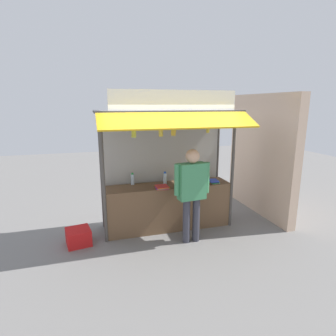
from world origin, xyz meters
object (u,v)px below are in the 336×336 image
Objects in this scene: banana_bunch_inner_left at (208,130)px; water_bottle_far_left at (133,179)px; banana_bunch_inner_right at (161,132)px; vendor_person at (192,187)px; banana_bunch_rightmost at (174,132)px; water_bottle_rear_center at (187,176)px; water_bottle_left at (165,178)px; banana_bunch_leftmost at (134,133)px; magazine_stack_center at (213,181)px; plastic_crate at (79,237)px; magazine_stack_mid_right at (162,187)px.

water_bottle_far_left is at bearing 155.72° from banana_bunch_inner_left.
banana_bunch_inner_left is at bearing 0.25° from banana_bunch_inner_right.
banana_bunch_inner_right is 0.19× the size of vendor_person.
banana_bunch_rightmost and banana_bunch_inner_right have the same top height.
water_bottle_rear_center is at bearing 48.18° from banana_bunch_rightmost.
banana_bunch_inner_right reaches higher than water_bottle_left.
banana_bunch_inner_right is (-0.24, -0.00, -0.00)m from banana_bunch_rightmost.
banana_bunch_inner_right reaches higher than water_bottle_far_left.
water_bottle_left is 1.29m from banana_bunch_leftmost.
water_bottle_rear_center is 1.64m from banana_bunch_leftmost.
banana_bunch_inner_right reaches higher than water_bottle_rear_center.
water_bottle_left reaches higher than magazine_stack_center.
banana_bunch_inner_right is at bearing -113.47° from water_bottle_left.
vendor_person is at bearing -12.86° from plastic_crate.
vendor_person is at bearing -104.52° from water_bottle_rear_center.
plastic_crate is (-1.73, -0.33, -0.89)m from water_bottle_left.
banana_bunch_inner_left is at bearing -0.04° from banana_bunch_rightmost.
magazine_stack_mid_right is 1.40m from banana_bunch_inner_left.
water_bottle_rear_center is at bearing 5.96° from water_bottle_left.
vendor_person is at bearing -45.07° from water_bottle_far_left.
water_bottle_left is 0.84m from vendor_person.
banana_bunch_inner_left is at bearing -3.30° from plastic_crate.
banana_bunch_inner_left is 0.87× the size of banana_bunch_leftmost.
banana_bunch_rightmost is 1.06m from vendor_person.
water_bottle_left is 0.78× the size of banana_bunch_rightmost.
water_bottle_far_left reaches higher than magazine_stack_mid_right.
water_bottle_far_left is at bearing 125.45° from banana_bunch_inner_right.
water_bottle_left is (-0.50, -0.05, 0.01)m from water_bottle_rear_center.
magazine_stack_mid_right is 0.84× the size of banana_bunch_rightmost.
magazine_stack_mid_right is 0.16× the size of vendor_person.
vendor_person reaches higher than magazine_stack_mid_right.
magazine_stack_center is 0.78× the size of banana_bunch_leftmost.
water_bottle_rear_center is at bearing 9.74° from plastic_crate.
vendor_person is at bearing -51.13° from magazine_stack_mid_right.
banana_bunch_inner_left reaches higher than water_bottle_far_left.
plastic_crate is (-2.02, 0.46, -0.91)m from vendor_person.
water_bottle_rear_center is 0.91× the size of magazine_stack_center.
magazine_stack_center is (1.12, 0.08, 0.00)m from magazine_stack_mid_right.
banana_bunch_rightmost is (-0.96, -0.28, 1.08)m from magazine_stack_center.
banana_bunch_rightmost reaches higher than water_bottle_far_left.
water_bottle_rear_center is 0.55m from magazine_stack_center.
magazine_stack_center is at bearing 9.53° from banana_bunch_leftmost.
banana_bunch_leftmost is 1.41m from vendor_person.
water_bottle_left reaches higher than water_bottle_rear_center.
magazine_stack_mid_right is (-0.64, -0.32, -0.09)m from water_bottle_rear_center.
banana_bunch_rightmost reaches higher than plastic_crate.
water_bottle_left is 1.11m from banana_bunch_inner_right.
banana_bunch_inner_left reaches higher than magazine_stack_mid_right.
plastic_crate is (-2.72, -0.14, -0.80)m from magazine_stack_center.
banana_bunch_rightmost is at bearing -131.82° from water_bottle_rear_center.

